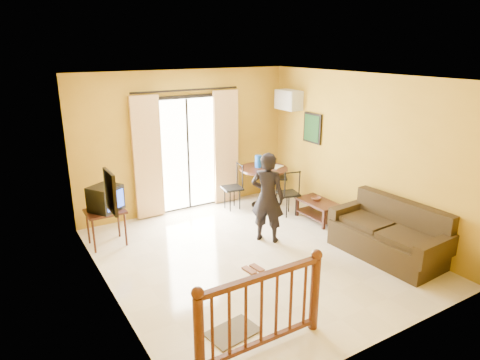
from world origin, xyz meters
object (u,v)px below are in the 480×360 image
television (106,198)px  dining_table (264,176)px  sofa (389,236)px  standing_person (267,197)px  coffee_table (318,208)px

television → dining_table: 3.26m
sofa → standing_person: 2.05m
coffee_table → dining_table: bearing=111.2°
coffee_table → standing_person: 1.46m
dining_table → coffee_table: dining_table is taller
coffee_table → standing_person: standing_person is taller
sofa → standing_person: size_ratio=1.21×
television → standing_person: (2.37, -1.25, -0.05)m
television → standing_person: bearing=-59.9°
dining_table → sofa: (0.47, -2.88, -0.33)m
coffee_table → sofa: 1.69m
television → coffee_table: 3.90m
television → sofa: television is taller
dining_table → coffee_table: size_ratio=1.14×
television → coffee_table: television is taller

